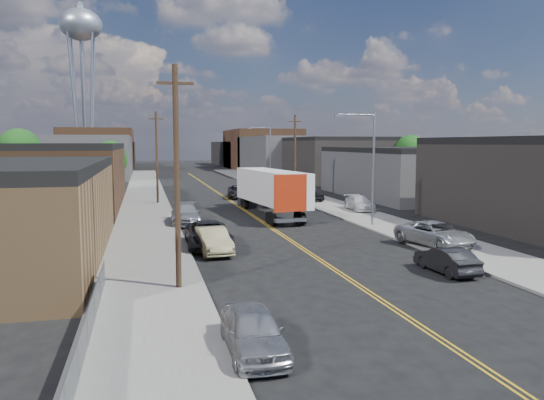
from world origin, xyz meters
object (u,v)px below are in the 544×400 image
car_left_b (213,241)px  car_left_c (208,235)px  water_tower (81,31)px  car_right_lot_b (359,203)px  car_right_oncoming (446,260)px  car_ahead_truck (239,191)px  car_right_lot_a (435,234)px  car_left_d (185,214)px  semi_truck (267,189)px  car_left_a (253,331)px  car_right_lot_c (307,194)px

car_left_b → car_left_c: bearing=86.2°
water_tower → car_right_lot_b: water_tower is taller
car_right_oncoming → car_ahead_truck: (-3.80, 39.23, 0.12)m
car_ahead_truck → car_right_lot_a: bearing=-70.6°
car_left_d → car_right_lot_a: bearing=-40.3°
semi_truck → car_left_a: bearing=-110.7°
car_left_c → car_left_d: size_ratio=1.05×
water_tower → semi_truck: water_tower is taller
car_right_lot_a → car_right_lot_c: car_right_lot_c is taller
car_left_c → car_right_lot_b: 21.72m
car_left_c → car_right_lot_b: car_left_c is taller
car_right_lot_c → water_tower: bearing=94.0°
car_right_oncoming → car_right_lot_a: car_right_lot_a is taller
car_left_c → car_right_oncoming: (11.02, -9.51, -0.15)m
water_tower → car_left_d: 87.03m
car_left_b → car_left_c: 1.81m
semi_truck → car_right_lot_b: (9.12, -0.10, -1.55)m
car_right_oncoming → car_right_lot_b: size_ratio=0.87×
car_right_lot_a → car_left_c: bearing=151.2°
car_right_lot_b → car_left_c: bearing=-135.8°
car_right_lot_b → car_right_oncoming: bearing=-99.6°
car_left_d → car_right_lot_a: car_right_lot_a is taller
car_left_a → car_left_b: (0.71, 15.61, 0.03)m
car_left_d → car_right_lot_a: 20.05m
car_left_c → car_right_oncoming: 14.56m
car_left_d → car_right_oncoming: car_left_d is taller
semi_truck → car_left_d: semi_truck is taller
car_left_b → water_tower: bearing=95.1°
car_left_b → car_ahead_truck: (7.19, 31.54, 0.02)m
semi_truck → car_left_c: (-7.22, -14.42, -1.56)m
water_tower → car_right_oncoming: size_ratio=9.02×
car_left_c → car_left_d: 10.26m
semi_truck → car_right_oncoming: (3.80, -23.93, -1.71)m
car_ahead_truck → car_left_d: bearing=-104.1°
water_tower → semi_truck: 84.49m
car_left_b → car_right_lot_b: bearing=39.8°
car_left_c → car_ahead_truck: size_ratio=1.04×
car_left_a → semi_truck: bearing=76.8°
car_ahead_truck → semi_truck: bearing=-82.0°
car_left_b → car_right_lot_a: (13.89, -1.69, 0.13)m
semi_truck → car_right_lot_c: (6.70, 9.20, -1.43)m
semi_truck → car_left_c: bearing=-123.3°
car_left_d → car_left_b: bearing=-83.7°
water_tower → car_ahead_truck: 71.67m
car_left_a → water_tower: bearing=99.0°
car_left_a → car_ahead_truck: car_ahead_truck is taller
water_tower → car_right_oncoming: bearing=-74.7°
water_tower → car_right_oncoming: 107.91m
car_right_oncoming → car_right_lot_c: size_ratio=0.87×
semi_truck → car_right_lot_a: size_ratio=2.98×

